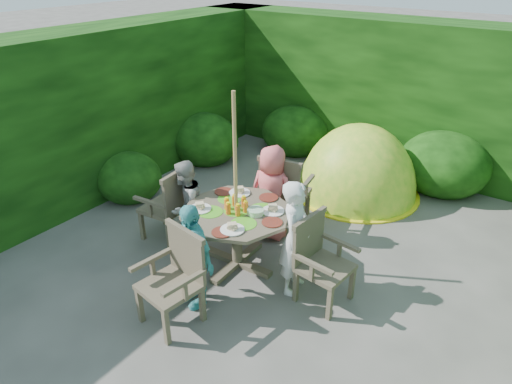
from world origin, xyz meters
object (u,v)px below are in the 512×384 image
Objects in this scene: parasol_pole at (236,186)px; garden_chair_right at (319,259)px; patio_table at (237,220)px; garden_chair_left at (170,204)px; garden_chair_back at (284,191)px; child_back at (272,193)px; garden_chair_front at (175,277)px; dome_tent at (355,193)px; child_left at (186,205)px; child_front at (193,255)px; child_right at (296,238)px.

garden_chair_right is (1.09, 0.05, -0.59)m from parasol_pole.
patio_table is 1.10m from garden_chair_left.
child_back is (-0.00, -0.29, 0.09)m from garden_chair_back.
garden_chair_front is 3.78m from dome_tent.
garden_chair_left is 0.76× the size of child_back.
child_back is (1.06, 0.83, 0.13)m from garden_chair_left.
garden_chair_back is at bearing -114.25° from dome_tent.
child_front reaches higher than child_left.
garden_chair_back reaches higher than garden_chair_right.
garden_chair_back is at bearing 91.28° from parasol_pole.
parasol_pole reaches higher than child_front.
garden_chair_back is (-1.12, 1.04, 0.05)m from garden_chair_right.
child_back is at bearing 122.29° from garden_chair_left.
dome_tent is (0.39, 2.64, -1.10)m from parasol_pole.
child_front is at bearing 134.67° from garden_chair_right.
child_back is at bearing 121.50° from child_left.
parasol_pole is 1.23m from garden_chair_front.
garden_chair_right is at bearing 140.66° from child_back.
patio_table is 1.05× the size of child_back.
garden_chair_left is at bearing -104.63° from child_left.
garden_chair_back is at bearing 91.52° from patio_table.
garden_chair_back is 0.30m from child_back.
garden_chair_front is 0.75× the size of child_back.
parasol_pole is at bearing 107.77° from child_front.
patio_table is 1.15× the size of child_left.
dome_tent is (1.19, 2.67, -0.60)m from child_left.
child_back is (-1.12, 0.75, 0.14)m from garden_chair_right.
patio_table is at bearing 100.89° from garden_chair_front.
child_back reaches higher than child_left.
garden_chair_right is 1.55m from garden_chair_front.
garden_chair_front is 1.37m from child_left.
garden_chair_front is at bearing -69.17° from child_front.
child_front reaches higher than garden_chair_back.
parasol_pole is at bearing -107.66° from dome_tent.
child_back is at bearing -112.08° from dome_tent.
child_right is (0.80, 0.03, -0.42)m from parasol_pole.
dome_tent is (-0.70, 2.59, -0.51)m from garden_chair_right.
garden_chair_right is at bearing 76.86° from child_left.
dome_tent is at bearing 93.11° from garden_chair_front.
patio_table is at bearing 98.71° from garden_chair_right.
child_back is 1.07× the size of child_front.
child_left is at bearing 137.03° from garden_chair_front.
garden_chair_front is 0.72× the size of child_right.
garden_chair_left is (-1.09, -0.03, -0.57)m from parasol_pole.
child_left is (-0.85, 1.06, 0.07)m from garden_chair_front.
garden_chair_left reaches higher than garden_chair_front.
child_left is (0.29, 0.00, 0.07)m from garden_chair_left.
garden_chair_left reaches higher than garden_chair_right.
garden_chair_right is 0.70× the size of child_right.
parasol_pole is 0.94m from child_front.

